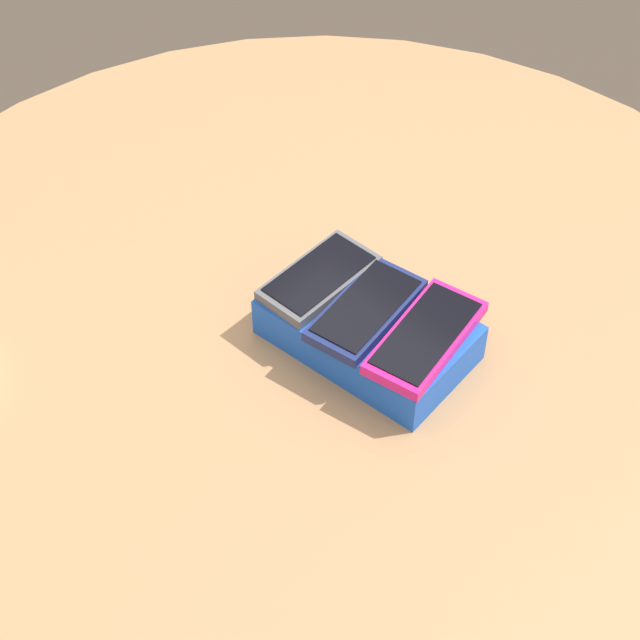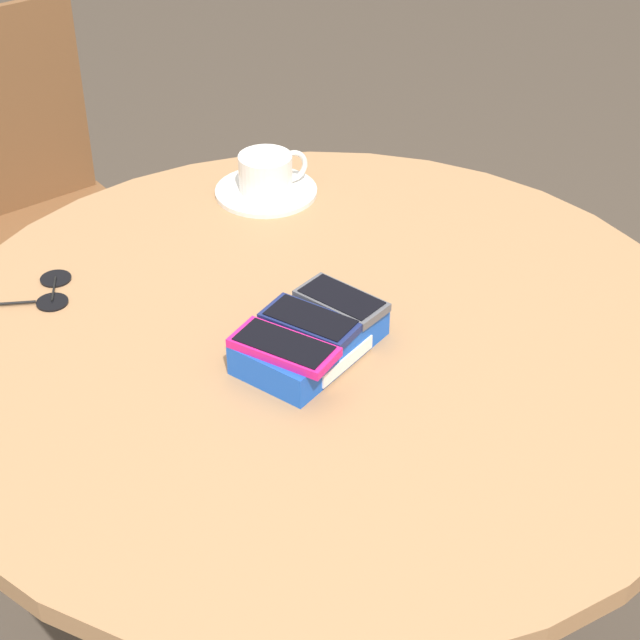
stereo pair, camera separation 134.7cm
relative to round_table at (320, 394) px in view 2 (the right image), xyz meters
name	(u,v)px [view 2 (the right image)]	position (x,y,z in m)	size (l,w,h in m)	color
round_table	(320,394)	(0.00, 0.00, 0.00)	(1.09, 1.09, 0.78)	#2D2D2D
phone_box	(311,340)	(-0.04, -0.02, 0.13)	(0.21, 0.14, 0.04)	blue
phone_magenta	(284,347)	(-0.11, -0.04, 0.16)	(0.09, 0.15, 0.01)	#D11975
phone_navy	(311,321)	(-0.04, -0.02, 0.16)	(0.08, 0.14, 0.01)	navy
phone_gray	(341,300)	(0.02, -0.02, 0.16)	(0.07, 0.12, 0.01)	#515156
saucer	(266,191)	(0.22, 0.33, 0.11)	(0.17, 0.17, 0.01)	silver
coffee_cup	(267,172)	(0.23, 0.33, 0.15)	(0.12, 0.09, 0.06)	silver
sunglasses	(49,292)	(-0.20, 0.35, 0.11)	(0.15, 0.10, 0.01)	black
chair_far_side	(40,230)	(0.16, 0.95, -0.18)	(0.47, 0.47, 0.92)	brown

